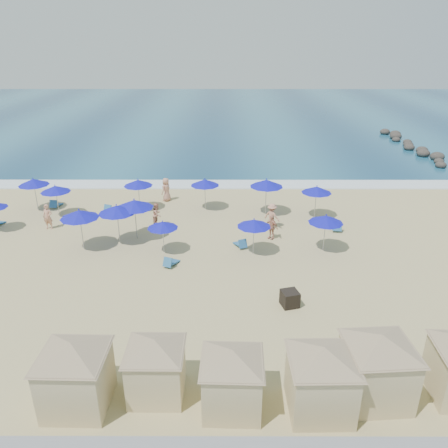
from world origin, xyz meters
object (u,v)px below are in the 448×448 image
Objects in this scene: cabana_3 at (322,371)px; beachgoer_1 at (157,214)px; umbrella_8 at (254,223)px; cabana_1 at (156,360)px; umbrella_12 at (134,204)px; beachgoer_3 at (272,216)px; beachgoer_4 at (166,190)px; trash_bin at (290,299)px; cabana_2 at (232,371)px; umbrella_0 at (33,182)px; umbrella_6 at (163,225)px; rock_jetty at (428,155)px; umbrella_10 at (317,190)px; umbrella_2 at (55,189)px; cabana_4 at (379,359)px; umbrella_4 at (138,183)px; beachgoer_0 at (48,217)px; umbrella_11 at (326,219)px; beachgoer_2 at (271,227)px; umbrella_3 at (79,214)px; cabana_0 at (74,366)px; umbrella_9 at (267,183)px; umbrella_5 at (117,209)px; umbrella_7 at (205,182)px.

beachgoer_1 is (-7.88, 16.16, -0.83)m from cabana_3.
cabana_3 is 12.02m from umbrella_8.
umbrella_12 is (-3.24, 13.39, 0.86)m from cabana_1.
beachgoer_4 is (-7.80, 5.44, 0.06)m from beachgoer_3.
cabana_2 is at bearing -130.01° from trash_bin.
umbrella_6 is at bearing -34.26° from umbrella_0.
rock_jetty is 23.00m from umbrella_10.
umbrella_2 is (-15.14, 11.52, 1.69)m from trash_bin.
umbrella_2 reaches higher than beachgoer_3.
cabana_4 reaches higher than umbrella_2.
cabana_3 is 21.49m from umbrella_4.
cabana_3 is 2.64× the size of beachgoer_0.
umbrella_4 is 14.16m from umbrella_11.
beachgoer_2 reaches higher than trash_bin.
cabana_2 is at bearing -146.75° from beachgoer_1.
umbrella_0 is 8.55m from umbrella_3.
beachgoer_1 is at bearing -172.19° from umbrella_10.
beachgoer_3 is (8.85, 1.65, -1.48)m from umbrella_12.
umbrella_8 is 14.13m from beachgoer_0.
beachgoer_2 is 1.73m from beachgoer_3.
cabana_0 is 17.65m from beachgoer_3.
beachgoer_4 is at bearing 115.74° from cabana_4.
beachgoer_1 reaches higher than rock_jetty.
beachgoer_2 is at bearing -90.07° from umbrella_9.
umbrella_3 is 12.99m from umbrella_9.
umbrella_8 is at bearing -129.55° from umbrella_10.
beachgoer_0 is (-12.15, 15.52, -0.67)m from cabana_2.
umbrella_5 is (-28.49, -21.29, 1.90)m from rock_jetty.
beachgoer_1 is (-11.09, -1.52, -1.28)m from umbrella_10.
umbrella_6 is 7.60m from umbrella_7.
beachgoer_0 is (-10.42, -3.72, -1.24)m from umbrella_7.
umbrella_8 is at bearing 107.69° from cabana_4.
cabana_2 is at bearing -53.07° from umbrella_0.
umbrella_11 is (-15.90, -22.34, 1.69)m from rock_jetty.
beachgoer_4 is (-4.88, 21.10, -0.61)m from cabana_2.
umbrella_9 is at bearing 26.06° from umbrella_12.
umbrella_0 reaches higher than umbrella_6.
cabana_0 is 19.01m from umbrella_2.
umbrella_11 is at bearing -18.79° from umbrella_0.
umbrella_0 is at bearing 142.26° from umbrella_5.
cabana_2 is 3.00m from cabana_3.
umbrella_5 is 1.60× the size of beachgoer_1.
umbrella_9 reaches higher than umbrella_2.
beachgoer_1 is at bearing -59.85° from umbrella_4.
cabana_2 is at bearing -47.85° from beachgoer_0.
umbrella_5 is at bearing -39.86° from umbrella_2.
cabana_2 is at bearing -84.87° from umbrella_7.
umbrella_8 is at bearing -79.14° from beachgoer_2.
beachgoer_4 is at bearing 16.35° from beachgoer_1.
umbrella_2 is at bearing 27.81° from beachgoer_3.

